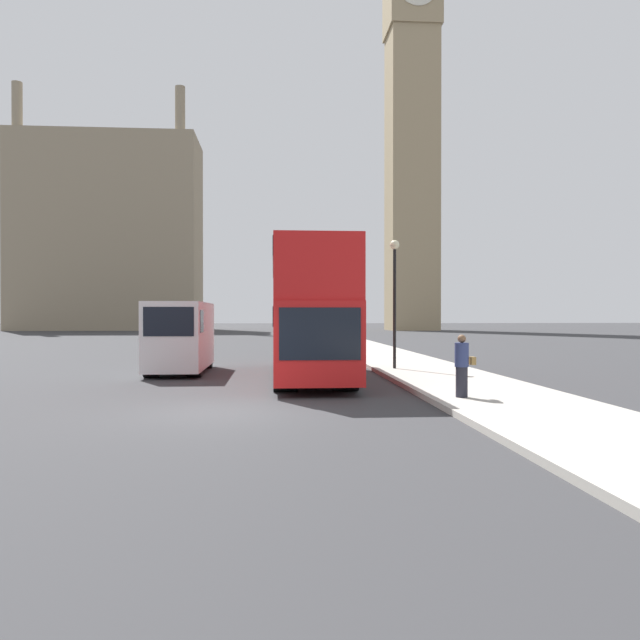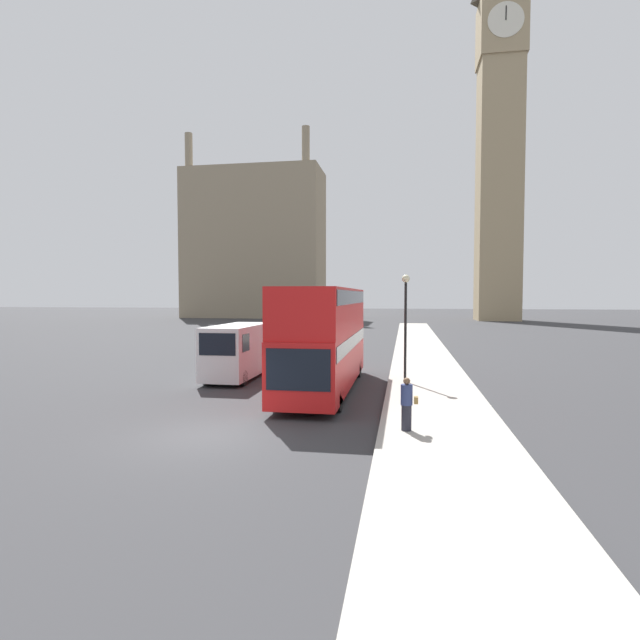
# 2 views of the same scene
# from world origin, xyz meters

# --- Properties ---
(ground_plane) EXTENTS (300.00, 300.00, 0.00)m
(ground_plane) POSITION_xyz_m (0.00, 0.00, 0.00)
(ground_plane) COLOR #333335
(sidewalk_strip) EXTENTS (3.87, 120.00, 0.15)m
(sidewalk_strip) POSITION_xyz_m (6.93, 0.00, 0.07)
(sidewalk_strip) COLOR #ADA89E
(sidewalk_strip) RESTS_ON ground_plane
(clock_tower) EXTENTS (7.34, 7.51, 64.86)m
(clock_tower) POSITION_xyz_m (21.06, 74.50, 33.31)
(clock_tower) COLOR tan
(clock_tower) RESTS_ON ground_plane
(building_block_distant) EXTENTS (26.09, 11.65, 34.31)m
(building_block_distant) POSITION_xyz_m (-23.03, 79.61, 14.11)
(building_block_distant) COLOR gray
(building_block_distant) RESTS_ON ground_plane
(red_double_decker_bus) EXTENTS (2.49, 11.01, 4.45)m
(red_double_decker_bus) POSITION_xyz_m (2.32, 7.54, 2.47)
(red_double_decker_bus) COLOR red
(red_double_decker_bus) RESTS_ON ground_plane
(white_van) EXTENTS (2.03, 5.62, 2.69)m
(white_van) POSITION_xyz_m (-2.44, 9.82, 1.44)
(white_van) COLOR white
(white_van) RESTS_ON ground_plane
(pedestrian) EXTENTS (0.51, 0.35, 1.58)m
(pedestrian) POSITION_xyz_m (5.83, 1.05, 0.94)
(pedestrian) COLOR #23232D
(pedestrian) RESTS_ON sidewalk_strip
(street_lamp) EXTENTS (0.36, 0.36, 4.96)m
(street_lamp) POSITION_xyz_m (5.78, 9.52, 3.47)
(street_lamp) COLOR black
(street_lamp) RESTS_ON sidewalk_strip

